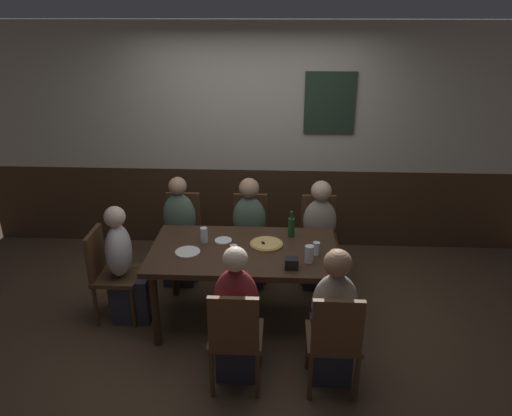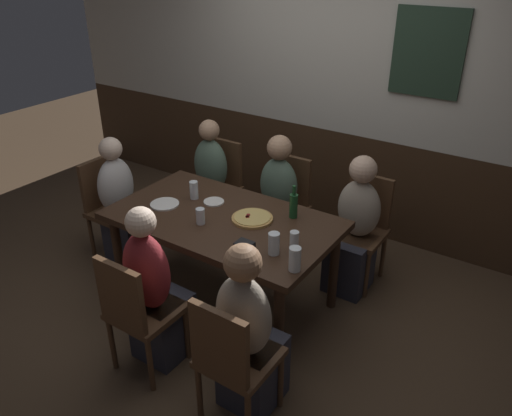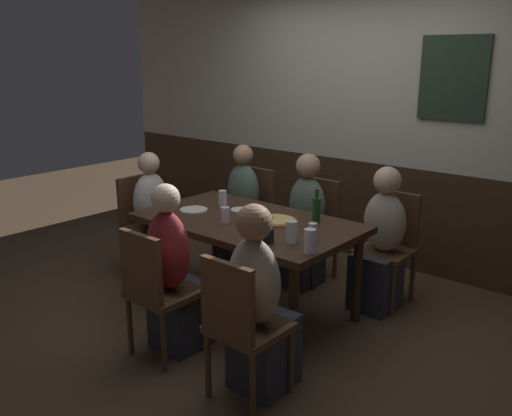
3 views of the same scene
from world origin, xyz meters
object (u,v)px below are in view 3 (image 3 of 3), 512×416
object	(u,v)px
chair_mid_near	(156,287)
pizza	(275,220)
chair_left_far	(251,209)
tumbler_water	(225,216)
tumbler_short	(313,232)
plate_white_small	(241,210)
person_right_near	(259,313)
chair_right_far	(390,241)
person_head_west	(155,226)
plate_white_large	(194,210)
person_right_far	(380,249)
chair_head_west	(144,219)
highball_clear	(292,234)
pint_glass_stout	(310,243)
chair_mid_far	(314,224)
beer_bottle_green	(316,209)
person_left_far	(240,215)
person_mid_near	(175,281)
person_mid_far	(303,230)
dining_table	(247,230)
chair_right_near	(241,322)
condiment_caddy	(263,236)
beer_glass_tall	(223,200)

from	to	relation	value
chair_mid_near	pizza	world-z (taller)	chair_mid_near
chair_left_far	tumbler_water	distance (m)	1.27
tumbler_short	plate_white_small	bearing A→B (deg)	165.57
person_right_near	tumbler_short	distance (m)	0.73
chair_right_far	plate_white_small	distance (m)	1.21
person_head_west	plate_white_large	xyz separation A→B (m)	(0.60, -0.09, 0.28)
person_right_far	plate_white_small	distance (m)	1.12
chair_right_far	chair_head_west	world-z (taller)	same
person_head_west	pizza	distance (m)	1.31
highball_clear	pint_glass_stout	size ratio (longest dim) A/B	0.94
plate_white_small	chair_mid_far	bearing A→B (deg)	75.13
chair_left_far	beer_bottle_green	distance (m)	1.34
person_left_far	highball_clear	xyz separation A→B (m)	(1.29, -0.93, 0.33)
person_right_far	highball_clear	distance (m)	1.00
person_mid_near	pint_glass_stout	world-z (taller)	person_mid_near
person_head_west	tumbler_short	bearing A→B (deg)	-2.23
person_mid_far	dining_table	bearing A→B (deg)	-90.00
chair_mid_far	chair_right_near	bearing A→B (deg)	-67.78
person_left_far	condiment_caddy	bearing A→B (deg)	-42.46
dining_table	person_mid_near	xyz separation A→B (m)	(0.00, -0.73, -0.18)
chair_right_far	person_mid_far	world-z (taller)	person_mid_far
chair_mid_near	condiment_caddy	bearing A→B (deg)	53.90
chair_right_far	person_right_far	xyz separation A→B (m)	(0.00, -0.16, -0.02)
chair_head_west	beer_glass_tall	distance (m)	0.93
person_right_near	highball_clear	bearing A→B (deg)	107.34
chair_right_far	person_mid_far	bearing A→B (deg)	-167.39
person_head_west	pint_glass_stout	distance (m)	1.90
person_right_far	beer_bottle_green	size ratio (longest dim) A/B	4.47
dining_table	person_right_near	distance (m)	1.04
person_mid_far	person_left_far	bearing A→B (deg)	-179.96
dining_table	person_head_west	distance (m)	1.09
person_left_far	chair_mid_far	bearing A→B (deg)	12.64
condiment_caddy	beer_glass_tall	bearing A→B (deg)	150.70
chair_mid_far	chair_right_near	distance (m)	1.92
chair_left_far	person_mid_near	bearing A→B (deg)	-65.80
person_head_west	tumbler_short	world-z (taller)	person_head_west
pint_glass_stout	tumbler_short	world-z (taller)	pint_glass_stout
dining_table	person_right_near	size ratio (longest dim) A/B	1.44
chair_mid_far	beer_glass_tall	bearing A→B (deg)	-115.54
person_mid_far	tumbler_short	xyz separation A→B (m)	(0.63, -0.79, 0.31)
chair_mid_far	pizza	distance (m)	0.86
chair_mid_far	chair_mid_near	size ratio (longest dim) A/B	1.00
chair_left_far	beer_glass_tall	world-z (taller)	same
person_mid_far	tumbler_water	size ratio (longest dim) A/B	9.76
chair_mid_near	pint_glass_stout	distance (m)	1.02
person_head_west	plate_white_small	distance (m)	0.93
tumbler_short	plate_white_small	size ratio (longest dim) A/B	0.73
pizza	plate_white_large	xyz separation A→B (m)	(-0.68, -0.18, -0.01)
chair_left_far	person_right_far	bearing A→B (deg)	-6.40
person_mid_far	chair_right_far	bearing A→B (deg)	12.61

